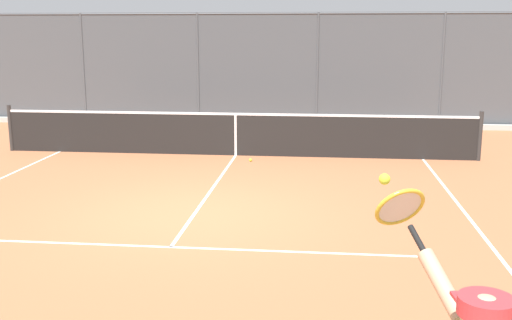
# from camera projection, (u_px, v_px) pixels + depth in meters

# --- Properties ---
(ground_plane) EXTENTS (60.00, 60.00, 0.00)m
(ground_plane) POSITION_uv_depth(u_px,v_px,m) (194.00, 214.00, 9.26)
(ground_plane) COLOR #A8603D
(court_line_markings) EXTENTS (8.29, 10.93, 0.01)m
(court_line_markings) POSITION_uv_depth(u_px,v_px,m) (166.00, 254.00, 7.61)
(court_line_markings) COLOR white
(court_line_markings) RESTS_ON ground
(fence_backdrop) EXTENTS (20.55, 1.37, 3.27)m
(fence_backdrop) POSITION_uv_depth(u_px,v_px,m) (259.00, 73.00, 18.43)
(fence_backdrop) COLOR #474C51
(fence_backdrop) RESTS_ON ground
(tennis_net) EXTENTS (10.65, 0.09, 1.07)m
(tennis_net) POSITION_uv_depth(u_px,v_px,m) (236.00, 134.00, 13.58)
(tennis_net) COLOR #2D2D2D
(tennis_net) RESTS_ON ground
(tennis_ball_near_net) EXTENTS (0.07, 0.07, 0.07)m
(tennis_ball_near_net) POSITION_uv_depth(u_px,v_px,m) (251.00, 160.00, 13.04)
(tennis_ball_near_net) COLOR #CCDB33
(tennis_ball_near_net) RESTS_ON ground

